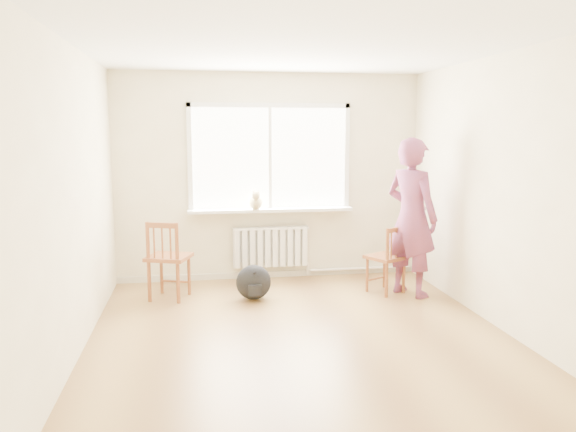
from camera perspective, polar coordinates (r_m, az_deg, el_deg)
name	(u,v)px	position (r m, az deg, el deg)	size (l,w,h in m)	color
floor	(301,336)	(5.51, 1.29, -12.11)	(4.50, 4.50, 0.00)	#A27A42
ceiling	(302,46)	(5.21, 1.39, 16.89)	(4.50, 4.50, 0.00)	white
back_wall	(270,177)	(7.40, -1.88, 3.96)	(4.00, 0.01, 2.70)	#F0E5C0
window	(270,153)	(7.36, -1.87, 6.37)	(2.12, 0.05, 1.42)	white
windowsill	(271,210)	(7.34, -1.75, 0.62)	(2.15, 0.22, 0.04)	white
radiator	(271,246)	(7.44, -1.75, -3.10)	(1.00, 0.12, 0.55)	white
heating_pipe	(361,269)	(7.81, 7.40, -5.31)	(0.04, 0.04, 1.40)	silver
baseboard	(270,274)	(7.61, -1.82, -5.93)	(4.00, 0.03, 0.08)	beige
chair_left	(167,260)	(6.68, -12.17, -4.39)	(0.58, 0.57, 0.93)	brown
chair_right	(389,259)	(6.90, 10.19, -4.36)	(0.55, 0.54, 0.83)	brown
person	(411,217)	(6.79, 12.43, -0.14)	(0.69, 0.45, 1.88)	#CA434C
cat	(256,201)	(7.21, -3.30, 1.51)	(0.20, 0.41, 0.27)	beige
backpack	(254,282)	(6.60, -3.52, -6.74)	(0.41, 0.31, 0.41)	black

